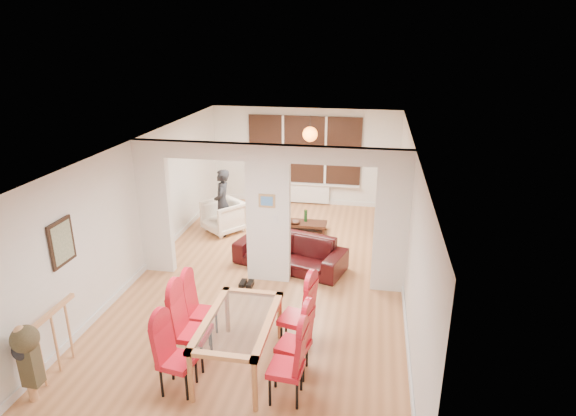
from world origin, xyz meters
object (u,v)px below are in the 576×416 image
(dining_chair_ra, at_px, (286,363))
(television, at_px, (377,220))
(dining_chair_la, at_px, (177,356))
(person, at_px, (222,203))
(coffee_table, at_px, (306,227))
(bottle, at_px, (306,215))
(dining_chair_lc, at_px, (201,309))
(sofa, at_px, (290,252))
(dining_chair_rb, at_px, (293,341))
(dining_chair_rc, at_px, (296,314))
(dining_table, at_px, (239,343))
(bowl, at_px, (295,222))
(armchair, at_px, (223,216))
(dining_chair_lb, at_px, (192,328))

(dining_chair_ra, distance_m, television, 5.99)
(dining_chair_la, height_order, person, person)
(coffee_table, relative_size, bottle, 3.10)
(dining_chair_lc, bearing_deg, television, 63.65)
(sofa, bearing_deg, dining_chair_la, -85.51)
(dining_chair_lc, distance_m, dining_chair_rb, 1.58)
(television, height_order, coffee_table, television)
(dining_chair_rb, height_order, dining_chair_rc, dining_chair_rc)
(dining_table, bearing_deg, dining_chair_rb, 0.79)
(dining_chair_ra, relative_size, bowl, 4.51)
(dining_chair_rb, xyz_separation_m, coffee_table, (-0.55, 5.05, -0.40))
(dining_table, distance_m, coffee_table, 5.08)
(dining_table, relative_size, sofa, 0.75)
(dining_chair_la, xyz_separation_m, dining_chair_lc, (-0.09, 1.13, -0.01))
(armchair, bearing_deg, dining_chair_la, -40.23)
(dining_chair_la, relative_size, person, 0.67)
(dining_chair_ra, xyz_separation_m, person, (-2.40, 5.02, 0.25))
(dining_chair_lb, bearing_deg, dining_chair_la, -87.77)
(dining_chair_rc, distance_m, sofa, 2.64)
(dining_chair_lc, relative_size, bowl, 4.38)
(dining_chair_lb, distance_m, dining_chair_rb, 1.41)
(dining_chair_ra, distance_m, coffee_table, 5.60)
(dining_chair_lb, xyz_separation_m, person, (-1.00, 4.56, 0.21))
(dining_chair_la, height_order, dining_chair_ra, dining_chair_ra)
(television, height_order, bowl, television)
(dining_chair_la, bearing_deg, dining_table, 51.85)
(dining_chair_la, xyz_separation_m, coffee_table, (0.85, 5.65, -0.41))
(dining_chair_lb, height_order, dining_chair_rb, dining_chair_lb)
(coffee_table, distance_m, bottle, 0.27)
(person, relative_size, bowl, 6.65)
(dining_chair_lb, height_order, coffee_table, dining_chair_lb)
(dining_chair_ra, height_order, sofa, dining_chair_ra)
(dining_chair_rb, bearing_deg, person, 131.06)
(coffee_table, bearing_deg, bottle, 113.74)
(dining_chair_ra, bearing_deg, bottle, 100.24)
(dining_table, xyz_separation_m, bottle, (0.17, 5.14, -0.02))
(dining_table, height_order, dining_chair_la, dining_chair_la)
(dining_chair_ra, xyz_separation_m, bottle, (-0.57, 5.63, -0.16))
(dining_chair_rc, bearing_deg, dining_chair_rb, -70.64)
(coffee_table, height_order, bowl, bowl)
(sofa, relative_size, bottle, 7.22)
(dining_table, relative_size, bowl, 7.02)
(dining_chair_rc, height_order, armchair, dining_chair_rc)
(dining_chair_la, distance_m, armchair, 5.40)
(dining_table, relative_size, coffee_table, 1.74)
(dining_table, height_order, sofa, dining_table)
(dining_chair_ra, bearing_deg, dining_chair_lb, 166.23)
(dining_table, xyz_separation_m, dining_chair_lb, (-0.66, -0.03, 0.19))
(dining_chair_rc, xyz_separation_m, bottle, (-0.52, 4.53, -0.19))
(dining_chair_lc, height_order, dining_chair_rc, dining_chair_rc)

